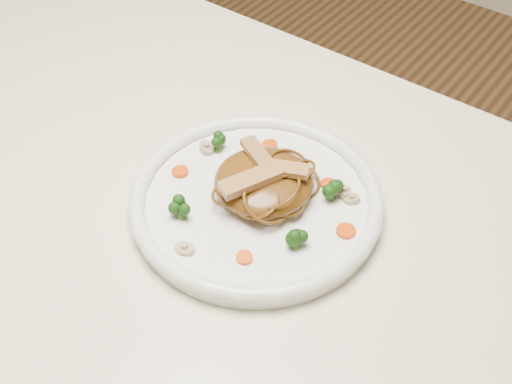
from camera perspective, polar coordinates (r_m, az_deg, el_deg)
The scene contains 19 objects.
table at distance 0.93m, azimuth -6.06°, elevation -5.13°, with size 1.20×0.80×0.75m.
plate at distance 0.83m, azimuth 0.00°, elevation -1.06°, with size 0.31×0.31×0.02m, color white.
noodle_mound at distance 0.82m, azimuth 0.67°, elevation 0.89°, with size 0.12×0.12×0.04m, color brown.
chicken_a at distance 0.81m, azimuth 2.36°, elevation 1.98°, with size 0.06×0.02×0.01m, color #A77D4F.
chicken_b at distance 0.83m, azimuth 0.15°, elevation 3.21°, with size 0.06×0.02×0.01m, color #A77D4F.
chicken_c at distance 0.79m, azimuth -0.51°, elevation 0.98°, with size 0.07×0.02×0.01m, color #A77D4F.
broccoli_0 at distance 0.82m, azimuth 6.36°, elevation 0.31°, with size 0.03×0.03×0.03m, color #16470E, non-canonical shape.
broccoli_1 at distance 0.89m, azimuth -3.26°, elevation 4.26°, with size 0.02×0.02×0.03m, color #16470E, non-canonical shape.
broccoli_2 at distance 0.80m, azimuth -6.34°, elevation -1.37°, with size 0.02×0.02×0.03m, color #16470E, non-canonical shape.
broccoli_3 at distance 0.77m, azimuth 3.33°, elevation -3.90°, with size 0.02×0.02×0.03m, color #16470E, non-canonical shape.
carrot_0 at distance 0.85m, azimuth 6.03°, elevation 0.71°, with size 0.02×0.02×0.01m, color #EF4508.
carrot_1 at distance 0.86m, azimuth -6.41°, elevation 1.71°, with size 0.02×0.02×0.01m, color #EF4508.
carrot_2 at distance 0.80m, azimuth 7.56°, elevation -3.26°, with size 0.02×0.02×0.01m, color #EF4508.
carrot_3 at distance 0.90m, azimuth 1.13°, elevation 3.96°, with size 0.02×0.02×0.01m, color #EF4508.
carrot_4 at distance 0.76m, azimuth -0.99°, elevation -5.53°, with size 0.02×0.02×0.01m, color #EF4508.
mushroom_0 at distance 0.78m, azimuth -6.02°, elevation -4.77°, with size 0.02×0.02×0.01m, color beige.
mushroom_1 at distance 0.83m, azimuth 8.06°, elevation -0.61°, with size 0.02×0.02×0.01m, color beige.
mushroom_2 at distance 0.89m, azimuth -4.17°, elevation 3.74°, with size 0.03×0.03×0.01m, color beige.
mushroom_3 at distance 0.84m, azimuth 7.43°, elevation 0.04°, with size 0.02×0.02×0.01m, color beige.
Camera 1 is at (0.43, -0.41, 1.36)m, focal length 47.56 mm.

